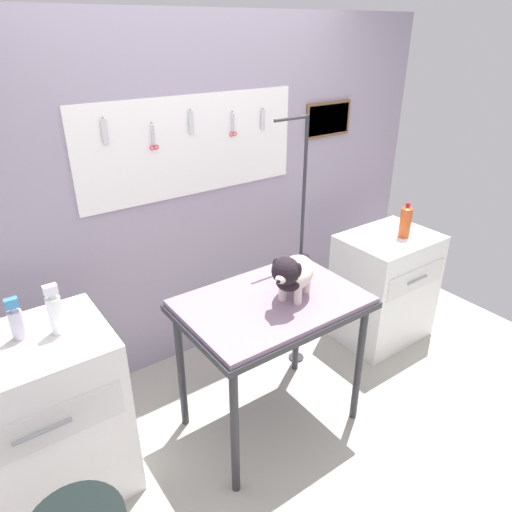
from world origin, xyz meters
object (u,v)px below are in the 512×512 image
object	(u,v)px
soda_bottle	(405,222)
cabinet_right	(384,287)
grooming_arm	(300,259)
grooming_table	(272,313)
counter_left	(36,424)
dog	(293,274)

from	to	relation	value
soda_bottle	cabinet_right	bearing A→B (deg)	137.42
grooming_arm	soda_bottle	world-z (taller)	grooming_arm
cabinet_right	grooming_arm	bearing A→B (deg)	169.43
cabinet_right	grooming_table	bearing A→B (deg)	-169.79
grooming_table	cabinet_right	world-z (taller)	grooming_table
counter_left	cabinet_right	xyz separation A→B (m)	(2.47, -0.05, -0.04)
soda_bottle	grooming_table	bearing A→B (deg)	-172.75
cabinet_right	soda_bottle	size ratio (longest dim) A/B	3.31
dog	soda_bottle	size ratio (longest dim) A/B	1.54
cabinet_right	soda_bottle	world-z (taller)	soda_bottle
dog	cabinet_right	world-z (taller)	dog
counter_left	grooming_arm	bearing A→B (deg)	3.04
grooming_table	dog	bearing A→B (deg)	-35.61
grooming_table	cabinet_right	xyz separation A→B (m)	(1.25, 0.23, -0.36)
grooming_table	counter_left	bearing A→B (deg)	167.51
grooming_arm	dog	size ratio (longest dim) A/B	4.46
cabinet_right	soda_bottle	distance (m)	0.55
counter_left	cabinet_right	bearing A→B (deg)	-1.06
grooming_arm	counter_left	bearing A→B (deg)	-176.96
dog	counter_left	size ratio (longest dim) A/B	0.42
grooming_table	soda_bottle	xyz separation A→B (m)	(1.31, 0.17, 0.18)
dog	grooming_arm	bearing A→B (deg)	45.04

